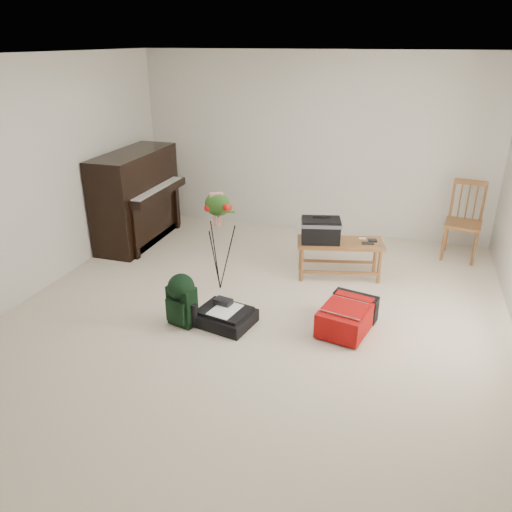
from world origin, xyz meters
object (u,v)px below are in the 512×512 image
(bench, at_px, (327,233))
(red_suitcase, at_px, (348,314))
(dining_chair, at_px, (463,222))
(black_duffel, at_px, (225,316))
(green_backpack, at_px, (182,297))
(piano, at_px, (137,199))
(flower_stand, at_px, (219,242))

(bench, relative_size, red_suitcase, 1.48)
(dining_chair, distance_m, black_duffel, 3.42)
(green_backpack, bearing_deg, piano, 144.33)
(flower_stand, bearing_deg, black_duffel, -84.72)
(piano, relative_size, dining_chair, 1.51)
(bench, distance_m, flower_stand, 1.29)
(dining_chair, bearing_deg, bench, -137.23)
(bench, xyz_separation_m, black_duffel, (-0.75, -1.41, -0.46))
(piano, height_order, dining_chair, piano)
(dining_chair, bearing_deg, red_suitcase, -109.12)
(bench, height_order, dining_chair, dining_chair)
(red_suitcase, relative_size, green_backpack, 1.33)
(dining_chair, bearing_deg, green_backpack, -127.62)
(green_backpack, xyz_separation_m, flower_stand, (0.07, 0.84, 0.27))
(piano, distance_m, black_duffel, 2.67)
(red_suitcase, bearing_deg, bench, 122.96)
(dining_chair, xyz_separation_m, black_duffel, (-2.32, -2.48, -0.40))
(bench, bearing_deg, dining_chair, 20.65)
(green_backpack, bearing_deg, black_duffel, 33.44)
(dining_chair, relative_size, green_backpack, 1.83)
(black_duffel, xyz_separation_m, green_backpack, (-0.40, -0.13, 0.22))
(black_duffel, distance_m, flower_stand, 0.92)
(dining_chair, relative_size, red_suitcase, 1.38)
(bench, xyz_separation_m, dining_chair, (1.57, 1.07, -0.06))
(piano, distance_m, flower_stand, 1.93)
(red_suitcase, bearing_deg, piano, 166.86)
(bench, xyz_separation_m, flower_stand, (-1.08, -0.71, 0.02))
(piano, bearing_deg, black_duffel, -42.52)
(dining_chair, relative_size, black_duffel, 1.59)
(black_duffel, relative_size, flower_stand, 0.54)
(bench, bearing_deg, green_backpack, -140.28)
(dining_chair, distance_m, red_suitcase, 2.49)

